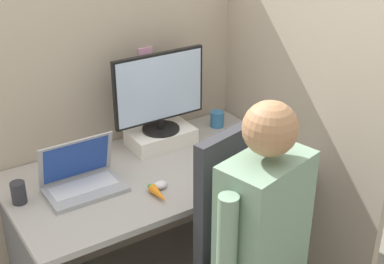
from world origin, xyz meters
name	(u,v)px	position (x,y,z in m)	size (l,w,h in m)	color
cubicle_panel_back	(116,116)	(0.00, 0.78, 0.83)	(1.88, 0.05, 1.66)	tan
cubicle_panel_right	(280,117)	(0.71, 0.30, 0.83)	(0.04, 1.40, 1.66)	tan
desk	(156,200)	(0.00, 0.38, 0.53)	(1.38, 0.75, 0.71)	#9E9993
paper_box	(161,137)	(0.16, 0.58, 0.75)	(0.33, 0.20, 0.08)	white
monitor	(160,91)	(0.16, 0.59, 1.00)	(0.50, 0.19, 0.41)	black
laptop	(82,180)	(-0.35, 0.39, 0.76)	(0.34, 0.22, 0.23)	#99999E
mouse	(160,185)	(-0.06, 0.21, 0.73)	(0.06, 0.05, 0.03)	silver
stapler	(265,137)	(0.63, 0.31, 0.74)	(0.05, 0.12, 0.05)	#2D2D33
carrot_toy	(159,194)	(-0.11, 0.14, 0.73)	(0.04, 0.15, 0.04)	orange
person	(268,249)	(0.01, -0.44, 0.77)	(0.47, 0.45, 1.32)	black
coffee_mug	(217,119)	(0.52, 0.60, 0.75)	(0.08, 0.08, 0.09)	teal
pen_cup	(19,193)	(-0.62, 0.44, 0.76)	(0.06, 0.06, 0.10)	#28282D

